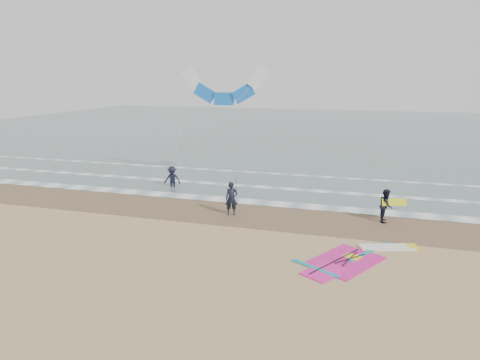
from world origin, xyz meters
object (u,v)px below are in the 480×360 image
(windsurf_rig, at_px, (358,257))
(person_standing, at_px, (232,199))
(person_wading, at_px, (172,174))
(person_walking, at_px, (386,205))
(surf_kite, at_px, (224,88))

(windsurf_rig, xyz_separation_m, person_standing, (-7.10, 4.23, 0.92))
(windsurf_rig, height_order, person_wading, person_wading)
(windsurf_rig, height_order, person_standing, person_standing)
(person_walking, distance_m, person_wading, 14.78)
(person_standing, height_order, person_walking, person_standing)
(person_standing, bearing_deg, person_wading, 121.34)
(surf_kite, bearing_deg, person_standing, -68.96)
(person_standing, relative_size, surf_kite, 0.26)
(person_walking, height_order, surf_kite, surf_kite)
(windsurf_rig, relative_size, surf_kite, 0.75)
(windsurf_rig, xyz_separation_m, person_walking, (1.30, 5.45, 0.87))
(person_wading, bearing_deg, person_walking, -20.92)
(windsurf_rig, height_order, surf_kite, surf_kite)
(person_standing, relative_size, person_walking, 1.05)
(windsurf_rig, relative_size, person_standing, 2.83)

